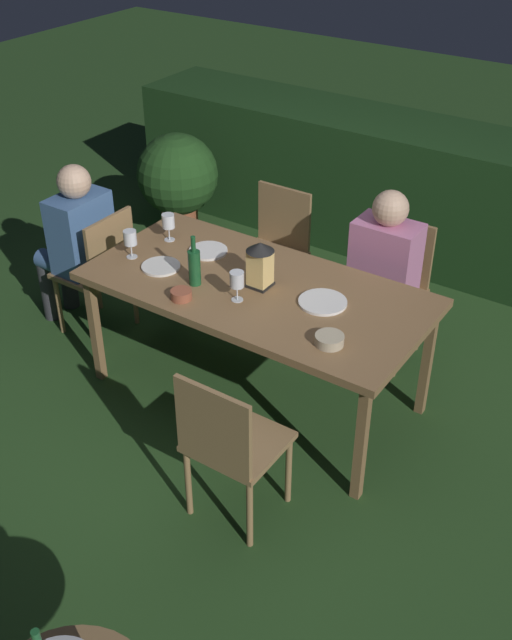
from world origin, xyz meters
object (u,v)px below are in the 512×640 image
(dining_table, at_px, (256,294))
(wine_glass_b, at_px, (168,222))
(person_in_pink, at_px, (379,275))
(lantern_centerpiece, at_px, (260,262))
(chair_side_right_b, at_px, (391,283))
(plate_b, at_px, (323,302))
(potted_plant_by_hedge, at_px, (178,179))
(plate_c, at_px, (208,251))
(chair_head_near, at_px, (100,268))
(green_bottle_on_table, at_px, (194,266))
(chair_side_right_a, at_px, (274,247))
(chair_side_left_b, at_px, (229,442))
(bowl_bread, at_px, (181,294))
(bowl_olives, at_px, (329,339))
(plate_a, at_px, (161,266))
(wine_glass_c, at_px, (130,239))
(wine_glass_a, at_px, (237,281))
(person_in_blue, at_px, (75,239))

(dining_table, bearing_deg, wine_glass_b, 168.28)
(person_in_pink, distance_m, lantern_centerpiece, 0.82)
(chair_side_right_b, bearing_deg, wine_glass_b, -148.62)
(plate_b, bearing_deg, potted_plant_by_hedge, 147.86)
(wine_glass_b, relative_size, plate_c, 0.74)
(chair_head_near, relative_size, wine_glass_b, 5.15)
(dining_table, distance_m, lantern_centerpiece, 0.20)
(chair_side_right_b, relative_size, potted_plant_by_hedge, 0.98)
(dining_table, bearing_deg, green_bottle_on_table, -149.30)
(chair_head_near, bearing_deg, chair_side_right_a, 48.09)
(person_in_pink, relative_size, green_bottle_on_table, 3.96)
(green_bottle_on_table, height_order, plate_b, green_bottle_on_table)
(chair_head_near, xyz_separation_m, plate_c, (0.75, 0.16, 0.28))
(chair_side_left_b, relative_size, potted_plant_by_hedge, 0.98)
(chair_side_right_a, relative_size, bowl_bread, 7.65)
(dining_table, relative_size, plate_b, 7.37)
(chair_side_right_b, xyz_separation_m, chair_side_right_a, (-0.86, 0.00, 0.00))
(bowl_olives, bearing_deg, plate_b, 124.60)
(plate_b, bearing_deg, person_in_pink, 86.68)
(person_in_pink, height_order, plate_c, person_in_pink)
(chair_side_right_a, xyz_separation_m, plate_a, (-0.13, -1.00, 0.28))
(bowl_olives, bearing_deg, wine_glass_b, 162.88)
(chair_side_left_b, bearing_deg, wine_glass_b, 138.92)
(wine_glass_c, bearing_deg, chair_side_right_a, 70.66)
(dining_table, height_order, plate_b, plate_b)
(wine_glass_a, bearing_deg, chair_head_near, 171.56)
(chair_head_near, xyz_separation_m, wine_glass_a, (1.20, -0.18, 0.39))
(bowl_olives, bearing_deg, chair_side_right_b, 98.83)
(bowl_olives, height_order, bowl_bread, bowl_bread)
(person_in_blue, bearing_deg, plate_b, 1.44)
(chair_side_right_a, bearing_deg, plate_b, -44.80)
(bowl_bread, bearing_deg, wine_glass_c, 159.33)
(green_bottle_on_table, relative_size, wine_glass_b, 1.72)
(chair_side_left_b, relative_size, plate_a, 3.93)
(chair_side_right_a, bearing_deg, lantern_centerpiece, -62.21)
(chair_head_near, bearing_deg, wine_glass_a, -8.44)
(wine_glass_a, bearing_deg, bowl_olives, -7.66)
(wine_glass_c, height_order, plate_a, wine_glass_c)
(chair_head_near, relative_size, potted_plant_by_hedge, 0.98)
(wine_glass_c, relative_size, potted_plant_by_hedge, 0.19)
(wine_glass_b, bearing_deg, plate_b, -5.43)
(wine_glass_a, bearing_deg, person_in_pink, 63.17)
(plate_a, bearing_deg, green_bottle_on_table, -6.81)
(chair_head_near, height_order, plate_a, chair_head_near)
(green_bottle_on_table, distance_m, bowl_bread, 0.19)
(wine_glass_b, bearing_deg, chair_head_near, -162.00)
(lantern_centerpiece, xyz_separation_m, plate_a, (-0.58, -0.15, -0.14))
(person_in_blue, relative_size, bowl_bread, 10.11)
(potted_plant_by_hedge, bearing_deg, wine_glass_b, -52.63)
(dining_table, distance_m, chair_side_left_b, 0.98)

